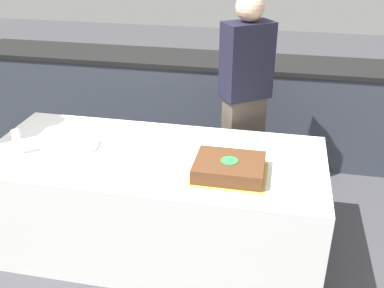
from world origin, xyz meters
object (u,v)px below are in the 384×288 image
cake (229,168)px  wine_glass (16,138)px  person_cutting_cake (245,102)px  plate_stack (80,144)px

cake → wine_glass: 1.36m
cake → person_cutting_cake: (0.00, 0.85, 0.09)m
plate_stack → wine_glass: bearing=-154.4°
cake → person_cutting_cake: person_cutting_cake is taller
cake → wine_glass: size_ratio=2.67×
plate_stack → cake: bearing=-8.3°
cake → plate_stack: cake is taller
wine_glass → person_cutting_cake: size_ratio=0.10×
plate_stack → wine_glass: wine_glass is taller
wine_glass → cake: bearing=0.8°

